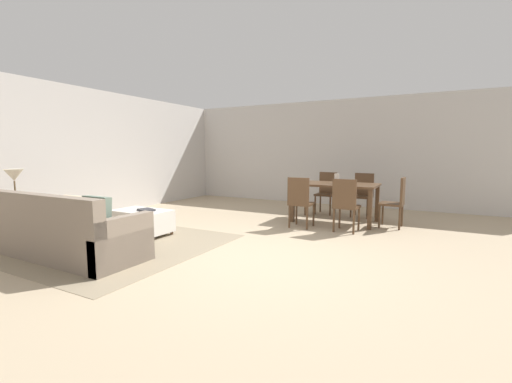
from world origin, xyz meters
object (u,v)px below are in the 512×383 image
object	(u,v)px
ottoman_table	(142,221)
dining_chair_far_right	(363,192)
dining_chair_near_left	(300,199)
dining_chair_head_east	(397,199)
side_table	(17,212)
book_on_ottoman	(146,210)
couch	(67,234)
dining_table	(335,188)
vase_centerpiece	(337,179)
dining_chair_near_right	(346,202)
table_lamp	(14,177)
dining_chair_far_left	(327,190)

from	to	relation	value
ottoman_table	dining_chair_far_right	world-z (taller)	dining_chair_far_right
dining_chair_near_left	dining_chair_far_right	size ratio (longest dim) A/B	1.00
dining_chair_near_left	dining_chair_head_east	size ratio (longest dim) A/B	1.00
side_table	dining_chair_head_east	bearing A→B (deg)	37.35
ottoman_table	book_on_ottoman	distance (m)	0.23
couch	side_table	bearing A→B (deg)	175.39
couch	dining_chair_near_left	size ratio (longest dim) A/B	2.33
couch	dining_chair_head_east	world-z (taller)	dining_chair_head_east
dining_table	vase_centerpiece	world-z (taller)	vase_centerpiece
vase_centerpiece	dining_chair_near_right	bearing A→B (deg)	-65.32
dining_chair_near_left	dining_chair_near_right	xyz separation A→B (m)	(0.81, 0.04, 0.00)
table_lamp	dining_chair_near_left	bearing A→B (deg)	40.75
dining_chair_near_right	dining_chair_far_right	bearing A→B (deg)	91.14
side_table	dining_table	world-z (taller)	dining_table
vase_centerpiece	dining_table	bearing A→B (deg)	-115.11
dining_chair_near_right	dining_chair_head_east	distance (m)	1.07
ottoman_table	dining_table	size ratio (longest dim) A/B	0.59
couch	dining_chair_near_right	bearing A→B (deg)	47.34
book_on_ottoman	dining_chair_far_right	bearing A→B (deg)	51.22
ottoman_table	dining_chair_near_right	xyz separation A→B (m)	(2.92, 1.78, 0.28)
table_lamp	dining_chair_near_left	distance (m)	4.56
table_lamp	book_on_ottoman	bearing A→B (deg)	39.98
side_table	book_on_ottoman	bearing A→B (deg)	39.98
couch	ottoman_table	world-z (taller)	couch
dining_chair_far_right	book_on_ottoman	world-z (taller)	dining_chair_far_right
couch	table_lamp	xyz separation A→B (m)	(-1.38, 0.11, 0.70)
dining_table	dining_chair_near_left	distance (m)	0.95
dining_chair_near_left	dining_chair_far_right	distance (m)	1.86
side_table	dining_chair_near_right	world-z (taller)	dining_chair_near_right
side_table	vase_centerpiece	size ratio (longest dim) A/B	3.13
dining_chair_near_left	dining_chair_near_right	distance (m)	0.81
ottoman_table	dining_chair_far_right	size ratio (longest dim) A/B	1.02
ottoman_table	table_lamp	world-z (taller)	table_lamp
dining_chair_near_left	dining_chair_far_left	distance (m)	1.69
table_lamp	dining_chair_far_right	bearing A→B (deg)	47.87
ottoman_table	dining_chair_near_left	world-z (taller)	dining_chair_near_left
dining_chair_near_right	couch	bearing A→B (deg)	-132.66
vase_centerpiece	dining_chair_far_left	bearing A→B (deg)	118.07
dining_chair_near_left	dining_chair_head_east	world-z (taller)	same
dining_chair_near_right	dining_chair_head_east	world-z (taller)	same
vase_centerpiece	dining_chair_near_left	bearing A→B (deg)	-115.95
dining_table	ottoman_table	bearing A→B (deg)	-134.36
side_table	vase_centerpiece	xyz separation A→B (m)	(3.86, 3.83, 0.39)
dining_chair_far_left	table_lamp	bearing A→B (deg)	-126.34
vase_centerpiece	dining_chair_far_right	bearing A→B (deg)	66.96
dining_chair_head_east	ottoman_table	bearing A→B (deg)	-144.83
dining_table	dining_chair_head_east	bearing A→B (deg)	-0.52
side_table	book_on_ottoman	size ratio (longest dim) A/B	2.27
ottoman_table	side_table	bearing A→B (deg)	-137.26
dining_chair_near_right	dining_chair_far_right	size ratio (longest dim) A/B	1.00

